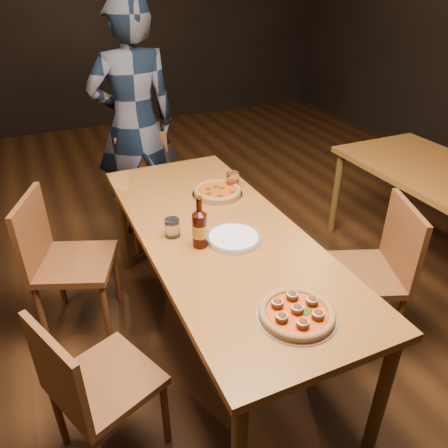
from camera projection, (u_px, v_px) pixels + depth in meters
name	position (u px, v px, depth m)	size (l,w,h in m)	color
ground	(221.00, 336.00, 2.67)	(9.00, 9.00, 0.00)	black
table_main	(220.00, 243.00, 2.33)	(0.80, 2.00, 0.75)	brown
chair_main_nw	(106.00, 380.00, 1.86)	(0.40, 0.40, 0.85)	maroon
chair_main_sw	(75.00, 262.00, 2.55)	(0.43, 0.43, 0.92)	maroon
chair_main_e	(360.00, 273.00, 2.46)	(0.43, 0.43, 0.92)	maroon
chair_end	(150.00, 191.00, 3.42)	(0.41, 0.41, 0.87)	maroon
pizza_meatball	(297.00, 313.00, 1.71)	(0.32, 0.32, 0.06)	#B7B7BF
pizza_margherita	(217.00, 191.00, 2.66)	(0.31, 0.31, 0.04)	#B7B7BF
plate_stack	(234.00, 238.00, 2.21)	(0.27, 0.27, 0.03)	white
beer_bottle	(200.00, 229.00, 2.12)	(0.07, 0.07, 0.27)	black
water_glass	(172.00, 228.00, 2.23)	(0.08, 0.08, 0.10)	white
amber_glass	(233.00, 180.00, 2.72)	(0.08, 0.08, 0.10)	#933410
diner	(135.00, 124.00, 3.36)	(0.66, 0.44, 1.82)	black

